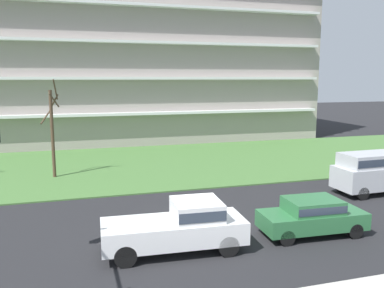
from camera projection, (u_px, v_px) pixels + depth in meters
name	position (u px, v px, depth m)	size (l,w,h in m)	color
ground	(199.00, 229.00, 17.83)	(160.00, 160.00, 0.00)	#232326
grass_lawn_strip	(144.00, 164.00, 31.08)	(80.00, 16.00, 0.08)	#477238
apartment_building	(119.00, 48.00, 43.65)	(40.59, 14.82, 19.62)	#9E938C
tree_left	(52.00, 130.00, 26.42)	(1.26, 1.26, 6.49)	#4C3828
pickup_white_near_left	(180.00, 226.00, 15.38)	(5.50, 2.28, 1.95)	white
van_silver_center_left	(379.00, 169.00, 23.22)	(5.25, 2.14, 2.36)	#B7BABF
sedan_green_center_right	(312.00, 215.00, 17.02)	(4.48, 2.00, 1.57)	#2D6B3D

